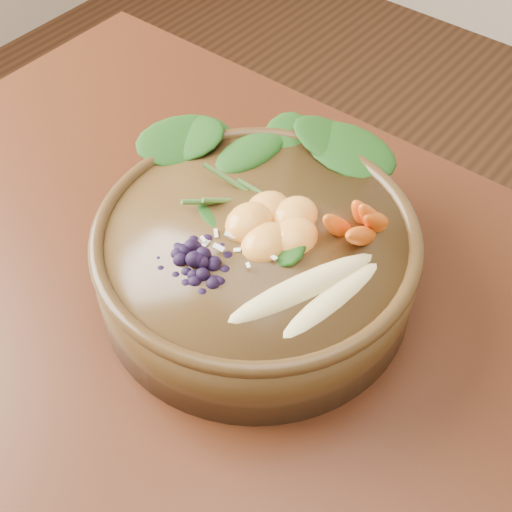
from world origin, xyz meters
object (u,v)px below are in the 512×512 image
(stoneware_bowl, at_px, (256,262))
(carrot_cluster, at_px, (369,200))
(banana_halves, at_px, (318,282))
(kale_heap, at_px, (283,160))
(mandarin_cluster, at_px, (275,213))
(blueberry_pile, at_px, (197,248))

(stoneware_bowl, height_order, carrot_cluster, carrot_cluster)
(banana_halves, bearing_deg, carrot_cluster, 113.06)
(kale_heap, distance_m, banana_halves, 0.16)
(kale_heap, relative_size, banana_halves, 1.22)
(banana_halves, relative_size, mandarin_cluster, 1.69)
(carrot_cluster, xyz_separation_m, blueberry_pile, (-0.10, -0.13, -0.02))
(banana_halves, bearing_deg, blueberry_pile, -141.51)
(kale_heap, bearing_deg, stoneware_bowl, -70.89)
(stoneware_bowl, xyz_separation_m, blueberry_pile, (-0.02, -0.07, 0.07))
(carrot_cluster, bearing_deg, stoneware_bowl, -123.69)
(stoneware_bowl, xyz_separation_m, banana_halves, (0.09, -0.02, 0.06))
(mandarin_cluster, height_order, blueberry_pile, blueberry_pile)
(mandarin_cluster, bearing_deg, carrot_cluster, 32.43)
(kale_heap, height_order, blueberry_pile, kale_heap)
(banana_halves, bearing_deg, stoneware_bowl, -177.26)
(kale_heap, height_order, carrot_cluster, carrot_cluster)
(stoneware_bowl, relative_size, kale_heap, 1.53)
(kale_heap, bearing_deg, mandarin_cluster, -59.54)
(blueberry_pile, bearing_deg, kale_heap, 94.04)
(kale_heap, relative_size, mandarin_cluster, 2.07)
(banana_halves, height_order, mandarin_cluster, mandarin_cluster)
(kale_heap, xyz_separation_m, mandarin_cluster, (0.04, -0.06, -0.01))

